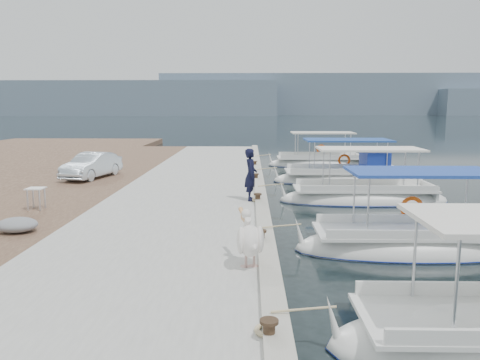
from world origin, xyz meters
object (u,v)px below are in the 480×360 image
fishing_caique_c (363,199)px  fishing_caique_d (345,178)px  fishing_caique_e (319,164)px  parked_car (92,165)px  fishing_caique_b (412,247)px  pelican (250,239)px  fisherman (251,175)px

fishing_caique_c → fishing_caique_d: (0.26, 5.15, 0.06)m
fishing_caique_e → parked_car: bearing=-144.2°
fishing_caique_b → pelican: 5.26m
fisherman → parked_car: bearing=54.3°
fishing_caique_e → pelican: 21.67m
fishing_caique_b → fishing_caique_e: 18.47m
fishing_caique_b → parked_car: 15.44m
fisherman → fishing_caique_c: bearing=-65.8°
pelican → parked_car: parked_car is taller
fishing_caique_c → fisherman: (-4.66, -2.21, 1.32)m
fisherman → parked_car: 9.24m
fishing_caique_b → parked_car: (-11.98, 9.69, 0.98)m
fishing_caique_c → fishing_caique_e: same height
fishing_caique_e → pelican: (-4.59, -21.16, 0.98)m
fishing_caique_e → parked_car: size_ratio=1.84×
fishing_caique_c → fishing_caique_e: size_ratio=1.03×
fishing_caique_e → fishing_caique_b: bearing=-90.6°
fishing_caique_d → fisherman: fisherman is taller
fishing_caique_d → pelican: 15.36m
pelican → fisherman: bearing=89.7°
fishing_caique_c → fisherman: bearing=-154.6°
fishing_caique_d → fishing_caique_e: bearing=93.1°
fishing_caique_b → fisherman: 6.39m
fishing_caique_b → parked_car: fishing_caique_b is taller
fishing_caique_d → fishing_caique_b: bearing=-92.6°
fishing_caique_b → fishing_caique_c: size_ratio=0.92×
pelican → fishing_caique_b: bearing=31.4°
fishing_caique_c → fishing_caique_e: bearing=90.5°
fishing_caique_c → fishing_caique_d: size_ratio=0.96×
pelican → fishing_caique_d: bearing=71.2°
fishing_caique_c → pelican: 10.52m
fishing_caique_c → fishing_caique_d: 5.16m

